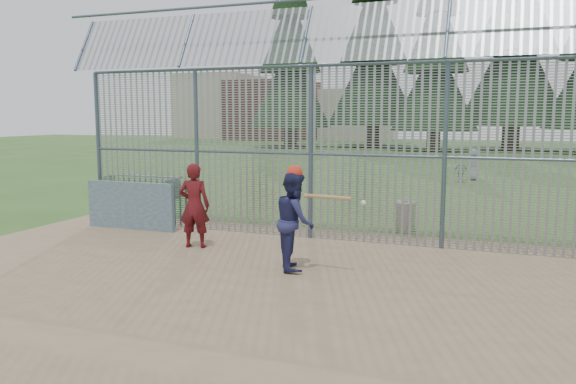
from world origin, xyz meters
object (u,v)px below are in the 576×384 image
at_px(dugout_wall, 130,206).
at_px(bleacher, 139,185).
at_px(trash_can, 405,216).
at_px(batter, 295,221).
at_px(onlooker, 194,206).

relative_size(dugout_wall, bleacher, 0.83).
relative_size(dugout_wall, trash_can, 3.05).
distance_m(batter, trash_can, 4.55).
bearing_deg(batter, onlooker, 46.81).
height_order(dugout_wall, onlooker, onlooker).
distance_m(dugout_wall, trash_can, 6.93).
bearing_deg(dugout_wall, bleacher, 123.32).
relative_size(dugout_wall, batter, 1.37).
distance_m(batter, bleacher, 11.12).
height_order(batter, trash_can, batter).
distance_m(trash_can, bleacher, 10.29).
xyz_separation_m(batter, bleacher, (-8.50, 7.14, -0.53)).
bearing_deg(trash_can, dugout_wall, -161.17).
height_order(batter, onlooker, onlooker).
height_order(dugout_wall, trash_can, dugout_wall).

